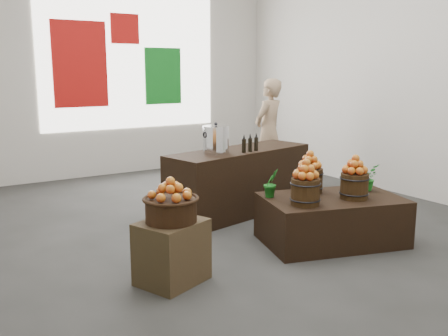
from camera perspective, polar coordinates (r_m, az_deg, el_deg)
ground at (r=6.04m, az=-0.01°, el=-6.29°), size 7.00×7.00×0.00m
back_wall at (r=8.91m, az=-12.45°, el=12.12°), size 6.00×0.04×4.00m
back_opening at (r=9.00m, az=-10.57°, el=12.17°), size 3.20×0.02×2.40m
deco_red_left at (r=8.69m, az=-16.14°, el=11.31°), size 0.90×0.04×1.40m
deco_green_right at (r=9.24m, az=-6.98°, el=10.39°), size 0.70×0.04×1.00m
deco_red_upper at (r=8.98m, az=-11.28°, el=15.35°), size 0.50×0.04×0.50m
crate at (r=4.37m, az=-5.98°, el=-9.51°), size 0.67×0.61×0.55m
wicker_basket at (r=4.25m, az=-6.08°, el=-4.81°), size 0.44×0.44×0.20m
apples_in_basket at (r=4.20m, az=-6.13°, el=-2.32°), size 0.34×0.34×0.18m
display_table at (r=5.44m, az=12.17°, el=-5.79°), size 1.62×1.25×0.50m
apple_bucket_front_left at (r=4.99m, az=9.28°, el=-2.70°), size 0.29×0.29×0.26m
apples_in_bucket_front_left at (r=4.94m, az=9.36°, el=-0.13°), size 0.21×0.21×0.19m
apple_bucket_front_right at (r=5.34m, az=14.66°, el=-2.01°), size 0.29×0.29×0.26m
apples_in_bucket_front_right at (r=5.29m, az=14.78°, el=0.40°), size 0.21×0.21×0.19m
apple_bucket_rear at (r=5.51m, az=9.73°, el=-1.40°), size 0.29×0.29×0.26m
apples_in_bucket_rear at (r=5.46m, az=9.81°, el=0.93°), size 0.21×0.21×0.19m
herb_garnish_right at (r=5.74m, az=15.96°, el=-1.05°), size 0.32×0.30×0.29m
herb_garnish_left at (r=5.24m, az=5.41°, el=-1.72°), size 0.17×0.14×0.30m
counter at (r=6.36m, az=1.79°, el=-1.55°), size 2.10×1.04×0.82m
stock_pot_left at (r=5.97m, az=-0.93°, el=3.17°), size 0.31×0.31×0.31m
oil_cruets at (r=6.13m, az=3.18°, el=2.97°), size 0.23×0.10×0.23m
shopper at (r=8.04m, az=5.11°, el=4.17°), size 0.72×0.60×1.68m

